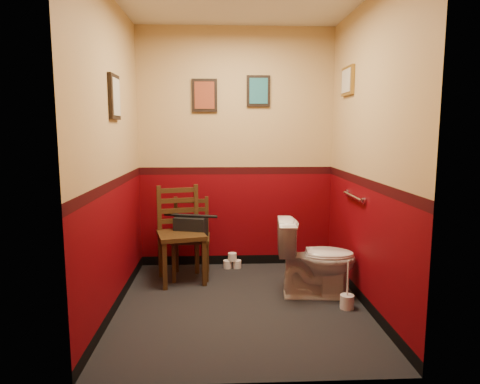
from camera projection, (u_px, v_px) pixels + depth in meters
name	position (u px, v px, depth m)	size (l,w,h in m)	color
floor	(241.00, 305.00, 3.87)	(2.20, 2.40, 0.00)	black
wall_back	(236.00, 150.00, 4.86)	(2.20, 2.70, 0.00)	#5B0309
wall_front	(252.00, 169.00, 2.48)	(2.20, 2.70, 0.00)	#5B0309
wall_left	(112.00, 156.00, 3.62)	(2.40, 2.70, 0.00)	#5B0309
wall_right	(367.00, 156.00, 3.72)	(2.40, 2.70, 0.00)	#5B0309
grab_bar	(353.00, 196.00, 4.03)	(0.05, 0.56, 0.06)	silver
framed_print_back_a	(204.00, 95.00, 4.73)	(0.28, 0.04, 0.36)	black
framed_print_back_b	(258.00, 91.00, 4.75)	(0.26, 0.04, 0.34)	black
framed_print_left	(115.00, 97.00, 3.65)	(0.04, 0.30, 0.38)	black
framed_print_right	(348.00, 81.00, 4.21)	(0.04, 0.34, 0.28)	olive
toilet	(316.00, 259.00, 4.05)	(0.41, 0.74, 0.73)	white
toilet_brush	(347.00, 301.00, 3.79)	(0.12, 0.12, 0.44)	silver
chair_left	(181.00, 234.00, 4.46)	(0.56, 0.56, 0.99)	#452D14
chair_right	(191.00, 237.00, 4.60)	(0.40, 0.40, 0.85)	#452D14
handbag	(191.00, 227.00, 4.54)	(0.37, 0.25, 0.25)	black
tp_stack	(232.00, 262.00, 4.90)	(0.21, 0.11, 0.18)	silver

